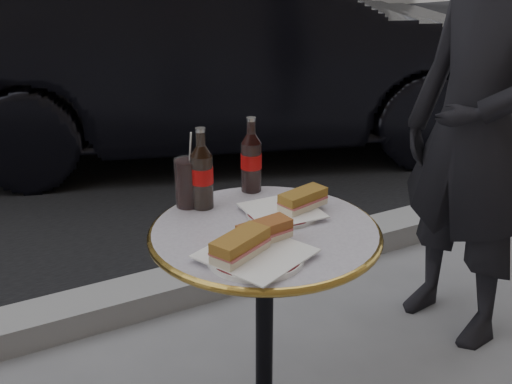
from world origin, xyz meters
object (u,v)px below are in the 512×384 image
bistro_table (264,343)px  plate_right (282,213)px  plate_left (255,256)px  cola_bottle_right (251,155)px  parked_car (226,52)px  cola_bottle_left (202,168)px  cola_glass (187,183)px  pedestrian (477,133)px

bistro_table → plate_right: (0.09, 0.06, 0.37)m
plate_left → plate_right: plate_left is taller
cola_bottle_right → parked_car: size_ratio=0.06×
cola_bottle_left → cola_glass: size_ratio=1.64×
plate_left → cola_bottle_right: cola_bottle_right is taller
cola_bottle_left → parked_car: 2.71m
plate_left → cola_bottle_right: size_ratio=1.04×
cola_bottle_right → pedestrian: (0.88, -0.04, -0.05)m
bistro_table → plate_left: bearing=-126.9°
cola_glass → cola_bottle_right: bearing=4.4°
cola_bottle_left → pedestrian: 1.06m
plate_right → parked_car: size_ratio=0.05×
plate_right → cola_bottle_left: size_ratio=0.86×
plate_left → cola_bottle_left: bearing=87.7°
bistro_table → pedestrian: 1.09m
cola_bottle_right → pedestrian: size_ratio=0.14×
plate_left → cola_bottle_right: bearing=63.4°
plate_right → plate_left: bearing=-134.4°
cola_glass → pedestrian: size_ratio=0.09×
cola_bottle_right → cola_bottle_left: bearing=-166.4°
bistro_table → cola_bottle_right: 0.55m
cola_bottle_right → cola_glass: cola_bottle_right is taller
cola_bottle_left → cola_bottle_right: bearing=13.6°
bistro_table → parked_car: (1.15, 2.62, 0.31)m
cola_bottle_right → pedestrian: 0.89m
plate_right → cola_bottle_left: 0.26m
bistro_table → cola_glass: bearing=117.1°
plate_left → cola_bottle_right: (0.19, 0.39, 0.11)m
cola_bottle_left → cola_bottle_right: cola_bottle_left is taller
plate_right → pedestrian: (0.89, 0.15, 0.06)m
plate_right → cola_glass: size_ratio=1.41×
plate_left → cola_glass: bearing=93.2°
plate_right → cola_glass: cola_glass is taller
parked_car → plate_right: bearing=176.1°
plate_right → cola_bottle_right: 0.23m
plate_left → bistro_table: bearing=53.1°
bistro_table → parked_car: bearing=66.3°
bistro_table → pedestrian: pedestrian is taller
plate_right → cola_bottle_left: (-0.17, 0.15, 0.11)m
bistro_table → plate_right: size_ratio=3.62×
cola_glass → cola_bottle_left: bearing=-37.9°
cola_bottle_right → bistro_table: bearing=-110.2°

